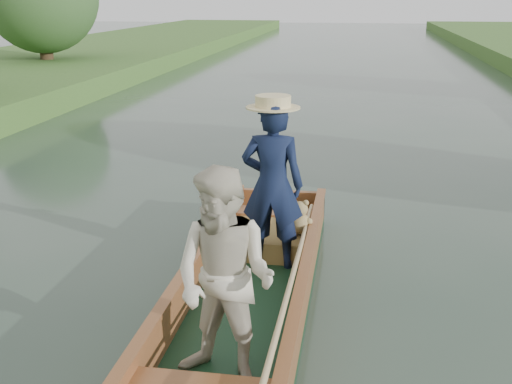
# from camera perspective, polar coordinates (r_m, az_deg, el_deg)

# --- Properties ---
(ground) EXTENTS (120.00, 120.00, 0.00)m
(ground) POSITION_cam_1_polar(r_m,az_deg,el_deg) (5.81, -0.96, -10.74)
(ground) COLOR #283D30
(ground) RESTS_ON ground
(trees_far) EXTENTS (22.98, 16.77, 4.56)m
(trees_far) POSITION_cam_1_polar(r_m,az_deg,el_deg) (14.87, 3.32, 16.57)
(trees_far) COLOR #47331E
(trees_far) RESTS_ON ground
(punt) EXTENTS (1.12, 5.00, 1.79)m
(punt) POSITION_cam_1_polar(r_m,az_deg,el_deg) (5.50, -0.56, -5.94)
(punt) COLOR #13331B
(punt) RESTS_ON ground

